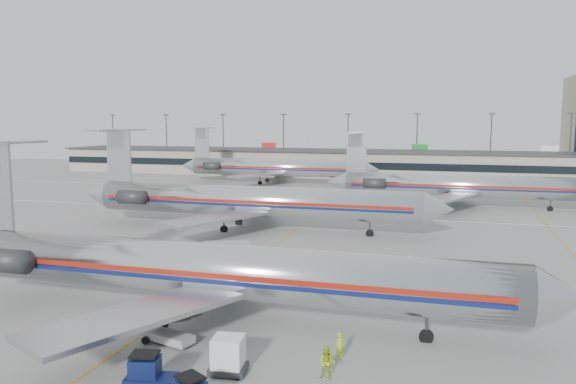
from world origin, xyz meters
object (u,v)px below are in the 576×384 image
at_px(jet_foreground, 204,269).
at_px(uld_container, 228,355).
at_px(tug_center, 149,376).
at_px(jet_second_row, 247,200).
at_px(belt_loader, 169,334).

xyz_separation_m(jet_foreground, uld_container, (4.72, -7.29, -2.44)).
bearing_deg(tug_center, jet_second_row, 91.28).
height_order(uld_container, belt_loader, belt_loader).
xyz_separation_m(jet_foreground, tug_center, (1.86, -10.46, -2.51)).
bearing_deg(uld_container, belt_loader, 144.31).
xyz_separation_m(tug_center, uld_container, (2.86, 3.17, 0.08)).
distance_m(jet_foreground, belt_loader, 5.41).
bearing_deg(tug_center, belt_loader, 96.82).
distance_m(jet_second_row, tug_center, 42.13).
distance_m(jet_foreground, jet_second_row, 31.47).
bearing_deg(belt_loader, jet_foreground, 101.67).
height_order(jet_foreground, tug_center, jet_foreground).
height_order(jet_foreground, uld_container, jet_foreground).
height_order(jet_second_row, belt_loader, jet_second_row).
relative_size(jet_second_row, belt_loader, 11.57).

